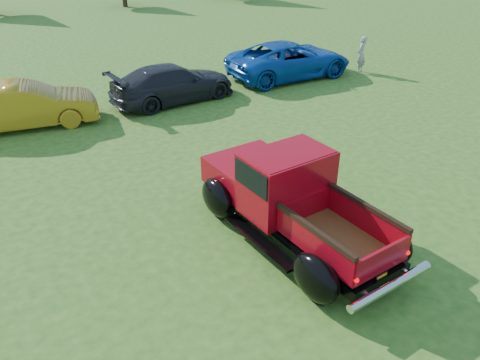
{
  "coord_description": "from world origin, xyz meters",
  "views": [
    {
      "loc": [
        -4.24,
        -7.52,
        5.92
      ],
      "look_at": [
        -0.07,
        0.2,
        1.01
      ],
      "focal_mm": 35.0,
      "sensor_mm": 36.0,
      "label": 1
    }
  ],
  "objects_px": {
    "pickup_truck": "(285,195)",
    "show_car_yellow": "(27,105)",
    "spectator": "(361,55)",
    "show_car_blue": "(290,60)",
    "show_car_grey": "(173,83)"
  },
  "relations": [
    {
      "from": "pickup_truck",
      "to": "show_car_yellow",
      "type": "bearing_deg",
      "value": 108.94
    },
    {
      "from": "pickup_truck",
      "to": "show_car_yellow",
      "type": "distance_m",
      "value": 9.7
    },
    {
      "from": "spectator",
      "to": "show_car_yellow",
      "type": "bearing_deg",
      "value": -30.97
    },
    {
      "from": "pickup_truck",
      "to": "show_car_blue",
      "type": "relative_size",
      "value": 0.97
    },
    {
      "from": "show_car_blue",
      "to": "spectator",
      "type": "height_order",
      "value": "spectator"
    },
    {
      "from": "show_car_grey",
      "to": "pickup_truck",
      "type": "bearing_deg",
      "value": 166.98
    },
    {
      "from": "show_car_yellow",
      "to": "show_car_grey",
      "type": "relative_size",
      "value": 0.93
    },
    {
      "from": "show_car_yellow",
      "to": "show_car_blue",
      "type": "distance_m",
      "value": 10.43
    },
    {
      "from": "show_car_grey",
      "to": "spectator",
      "type": "bearing_deg",
      "value": -99.75
    },
    {
      "from": "show_car_yellow",
      "to": "spectator",
      "type": "xyz_separation_m",
      "value": [
        13.53,
        -0.34,
        0.07
      ]
    },
    {
      "from": "show_car_yellow",
      "to": "spectator",
      "type": "distance_m",
      "value": 13.54
    },
    {
      "from": "pickup_truck",
      "to": "spectator",
      "type": "xyz_separation_m",
      "value": [
        9.46,
        8.46,
        -0.1
      ]
    },
    {
      "from": "pickup_truck",
      "to": "spectator",
      "type": "bearing_deg",
      "value": 35.94
    },
    {
      "from": "show_car_yellow",
      "to": "show_car_grey",
      "type": "bearing_deg",
      "value": -81.68
    },
    {
      "from": "show_car_grey",
      "to": "spectator",
      "type": "relative_size",
      "value": 2.99
    }
  ]
}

